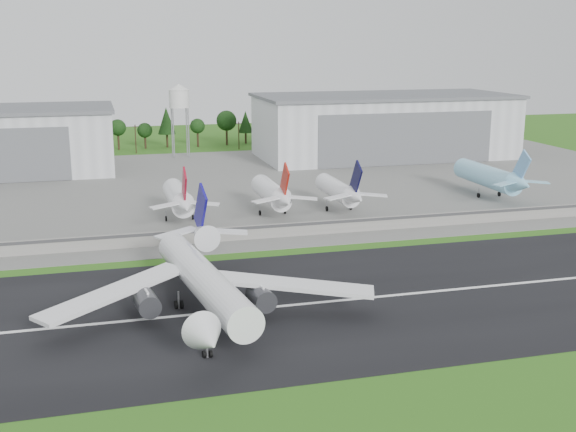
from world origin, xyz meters
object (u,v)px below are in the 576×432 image
object	(u,v)px
parked_jet_red_a	(179,199)
parked_jet_navy	(341,191)
parked_jet_red_b	(274,194)
parked_jet_skyblue	(493,177)
main_airliner	(204,288)

from	to	relation	value
parked_jet_red_a	parked_jet_navy	size ratio (longest dim) A/B	1.00
parked_jet_red_a	parked_jet_navy	bearing A→B (deg)	-0.06
parked_jet_red_b	parked_jet_red_a	bearing A→B (deg)	179.98
parked_jet_red_b	parked_jet_skyblue	size ratio (longest dim) A/B	0.84
parked_jet_red_a	parked_jet_red_b	world-z (taller)	parked_jet_red_a
parked_jet_red_b	parked_jet_skyblue	distance (m)	68.88
main_airliner	parked_jet_red_b	distance (m)	72.97
parked_jet_skyblue	parked_jet_navy	bearing A→B (deg)	-174.15
parked_jet_skyblue	parked_jet_red_b	bearing A→B (deg)	-175.80
main_airliner	parked_jet_red_b	xyz separation A→B (m)	(28.90, 66.99, 1.26)
main_airliner	parked_jet_red_b	size ratio (longest dim) A/B	1.89
main_airliner	parked_jet_skyblue	world-z (taller)	main_airliner
main_airliner	parked_jet_navy	world-z (taller)	main_airliner
parked_jet_navy	parked_jet_skyblue	bearing A→B (deg)	5.85
main_airliner	parked_jet_navy	xyz separation A→B (m)	(47.96, 66.95, 1.03)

